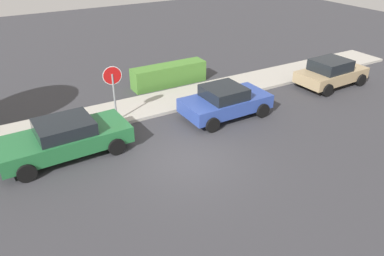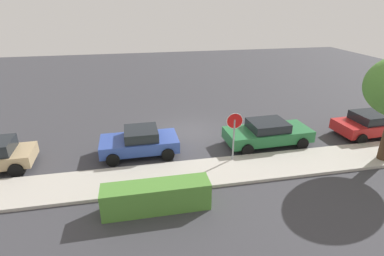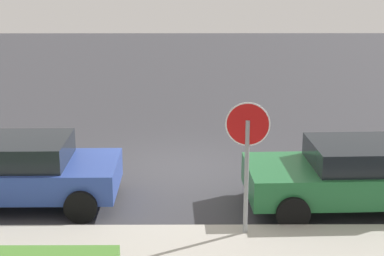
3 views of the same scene
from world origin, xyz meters
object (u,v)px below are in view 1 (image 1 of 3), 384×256
Objects in this scene: parked_car_green at (65,138)px; parked_car_tan at (331,72)px; parked_car_blue at (225,101)px; stop_sign at (113,85)px.

parked_car_tan is at bearing -0.20° from parked_car_green.
parked_car_blue is 6.82m from parked_car_tan.
stop_sign is 0.55× the size of parked_car_green.
stop_sign reaches higher than parked_car_blue.
stop_sign is at bearing 30.69° from parked_car_green.
parked_car_green is 13.64m from parked_car_tan.
parked_car_green is 1.20× the size of parked_car_tan.
stop_sign is 3.02m from parked_car_green.
parked_car_green is at bearing 179.80° from parked_car_tan.
parked_car_tan is (13.64, -0.05, 0.02)m from parked_car_green.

